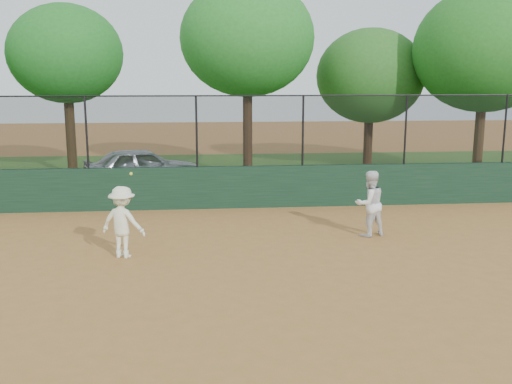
{
  "coord_description": "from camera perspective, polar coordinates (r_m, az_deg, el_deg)",
  "views": [
    {
      "loc": [
        -0.36,
        -9.97,
        3.61
      ],
      "look_at": [
        0.8,
        2.2,
        1.2
      ],
      "focal_mm": 40.0,
      "sensor_mm": 36.0,
      "label": 1
    }
  ],
  "objects": [
    {
      "name": "tree_3",
      "position": [
        23.75,
        11.37,
        11.29
      ],
      "size": [
        4.36,
        3.96,
        5.65
      ],
      "color": "#3F2615",
      "rests_on": "ground"
    },
    {
      "name": "ground",
      "position": [
        10.61,
        -3.21,
        -8.76
      ],
      "size": [
        80.0,
        80.0,
        0.0
      ],
      "primitive_type": "plane",
      "color": "#A86E36",
      "rests_on": "ground"
    },
    {
      "name": "player_main",
      "position": [
        12.01,
        -13.19,
        -2.95
      ],
      "size": [
        1.1,
        0.88,
        1.84
      ],
      "color": "white",
      "rests_on": "ground"
    },
    {
      "name": "grass_strip",
      "position": [
        22.27,
        -4.46,
        1.8
      ],
      "size": [
        36.0,
        12.0,
        0.01
      ],
      "primitive_type": "cube",
      "color": "#284D18",
      "rests_on": "ground"
    },
    {
      "name": "parked_car",
      "position": [
        20.03,
        -11.3,
        2.5
      ],
      "size": [
        4.24,
        2.8,
        1.34
      ],
      "primitive_type": "imported",
      "rotation": [
        0.0,
        0.0,
        1.91
      ],
      "color": "#AAAFB4",
      "rests_on": "ground"
    },
    {
      "name": "back_wall",
      "position": [
        16.26,
        -4.09,
        0.45
      ],
      "size": [
        26.0,
        0.2,
        1.2
      ],
      "primitive_type": "cube",
      "color": "#193824",
      "rests_on": "ground"
    },
    {
      "name": "tree_1",
      "position": [
        22.52,
        -18.5,
        12.92
      ],
      "size": [
        4.16,
        3.78,
        6.34
      ],
      "color": "#412C16",
      "rests_on": "ground"
    },
    {
      "name": "player_second",
      "position": [
        13.56,
        11.28,
        -1.14
      ],
      "size": [
        0.9,
        0.79,
        1.55
      ],
      "primitive_type": "imported",
      "rotation": [
        0.0,
        0.0,
        3.45
      ],
      "color": "white",
      "rests_on": "ground"
    },
    {
      "name": "tree_4",
      "position": [
        22.96,
        21.97,
        13.05
      ],
      "size": [
        5.26,
        4.78,
        6.97
      ],
      "color": "#4C321B",
      "rests_on": "ground"
    },
    {
      "name": "fence_assembly",
      "position": [
        16.03,
        -4.27,
        6.2
      ],
      "size": [
        26.0,
        0.06,
        2.0
      ],
      "color": "black",
      "rests_on": "back_wall"
    },
    {
      "name": "tree_2",
      "position": [
        21.5,
        -0.87,
        15.09
      ],
      "size": [
        4.92,
        4.47,
        7.23
      ],
      "color": "#422917",
      "rests_on": "ground"
    }
  ]
}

